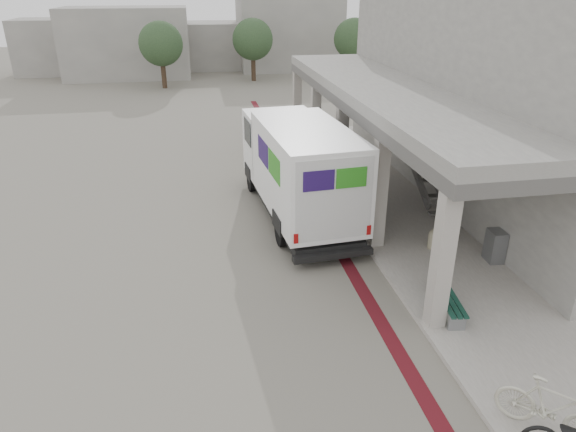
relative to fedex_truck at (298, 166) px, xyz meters
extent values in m
plane|color=slate|center=(-0.29, -3.27, -1.73)|extent=(120.00, 120.00, 0.00)
cube|color=#531018|center=(0.71, -1.27, -1.73)|extent=(0.35, 40.00, 0.01)
cube|color=gray|center=(3.71, -3.27, -1.67)|extent=(4.40, 28.00, 0.12)
cube|color=gray|center=(7.06, 1.23, 1.77)|extent=(4.30, 17.00, 7.00)
cube|color=#565451|center=(3.31, 1.23, 1.77)|extent=(3.40, 16.90, 0.35)
cube|color=gray|center=(3.31, 1.23, 2.12)|extent=(3.40, 16.90, 0.35)
cube|color=gray|center=(-8.29, 30.73, 1.02)|extent=(10.00, 6.00, 5.50)
cube|color=gray|center=(-1.29, 34.73, 0.27)|extent=(8.00, 6.00, 4.00)
cube|color=gray|center=(5.71, 32.73, 1.52)|extent=(9.00, 6.00, 6.50)
cube|color=gray|center=(-14.29, 33.73, 0.52)|extent=(7.00, 5.00, 4.50)
cylinder|color=#38281C|center=(-5.29, 24.73, -0.53)|extent=(0.36, 0.36, 2.40)
sphere|color=#233821|center=(-5.29, 24.73, 1.47)|extent=(3.20, 3.20, 3.20)
cylinder|color=#38281C|center=(1.71, 26.73, -0.53)|extent=(0.36, 0.36, 2.40)
sphere|color=#233821|center=(1.71, 26.73, 1.47)|extent=(3.20, 3.20, 3.20)
cylinder|color=#38281C|center=(9.71, 25.73, -0.53)|extent=(0.36, 0.36, 2.40)
sphere|color=#233821|center=(9.71, 25.73, 1.47)|extent=(3.20, 3.20, 3.20)
cube|color=black|center=(0.00, -0.04, -1.33)|extent=(2.64, 7.14, 0.30)
cube|color=white|center=(0.07, -0.93, 0.22)|extent=(2.80, 5.37, 2.60)
cube|color=white|center=(-0.19, 2.51, 0.07)|extent=(2.54, 2.08, 2.30)
cube|color=white|center=(-0.28, 3.55, -0.78)|extent=(2.24, 0.77, 0.80)
cube|color=black|center=(-0.26, 3.30, 0.62)|extent=(2.23, 0.66, 1.05)
cube|color=black|center=(0.28, -3.62, -1.38)|extent=(2.31, 0.43, 0.18)
cube|color=#261253|center=(-1.18, -0.33, 0.67)|extent=(0.13, 1.40, 0.75)
cube|color=#2B8B1E|center=(-1.07, -1.82, 0.67)|extent=(0.13, 1.40, 0.75)
cube|color=#261253|center=(-0.17, -3.59, 0.82)|extent=(0.85, 0.10, 0.55)
cube|color=#2B8B1E|center=(0.73, -3.52, 0.82)|extent=(0.85, 0.10, 0.55)
cylinder|color=black|center=(-1.24, 2.48, -1.28)|extent=(0.35, 0.92, 0.90)
cylinder|color=black|center=(0.85, 2.64, -1.28)|extent=(0.35, 0.92, 0.90)
cylinder|color=black|center=(-0.89, -2.11, -1.28)|extent=(0.35, 0.92, 0.90)
cylinder|color=black|center=(1.21, -1.95, -1.28)|extent=(0.35, 0.92, 0.90)
cube|color=gray|center=(2.21, -7.08, -1.42)|extent=(0.39, 0.13, 0.38)
cube|color=gray|center=(2.42, -5.58, -1.42)|extent=(0.39, 0.13, 0.38)
cube|color=#133A2D|center=(2.17, -6.31, -1.21)|extent=(0.37, 1.82, 0.05)
cube|color=#133A2D|center=(2.31, -6.33, -1.21)|extent=(0.37, 1.82, 0.05)
cube|color=#133A2D|center=(2.45, -6.35, -1.21)|extent=(0.37, 1.82, 0.05)
cylinder|color=tan|center=(3.43, -3.32, -1.41)|extent=(0.39, 0.39, 0.39)
sphere|color=tan|center=(3.43, -3.32, -1.22)|extent=(0.39, 0.39, 0.39)
cylinder|color=gray|center=(1.81, -1.54, -1.40)|extent=(0.42, 0.42, 0.42)
sphere|color=gray|center=(1.81, -1.54, -1.19)|extent=(0.42, 0.42, 0.42)
cube|color=slate|center=(4.71, -4.32, -1.16)|extent=(0.45, 0.57, 0.91)
imported|color=beige|center=(2.36, -10.04, -1.07)|extent=(1.65, 1.64, 1.09)
camera|label=1|loc=(-3.18, -15.66, 5.45)|focal=32.00mm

